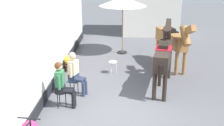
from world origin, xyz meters
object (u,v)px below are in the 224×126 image
saddled_horse_near (164,54)px  saddled_horse_far (172,39)px  seated_visitor_far (75,71)px  cafe_parasol (123,2)px  satchel_bag (73,80)px  seated_visitor_near (62,82)px  flower_planter_farthest (70,63)px  spare_stool_white (113,63)px

saddled_horse_near → saddled_horse_far: bearing=74.4°
seated_visitor_far → cafe_parasol: cafe_parasol is taller
satchel_bag → seated_visitor_near: bearing=-83.6°
flower_planter_farthest → satchel_bag: flower_planter_farthest is taller
flower_planter_farthest → spare_stool_white: flower_planter_farthest is taller
cafe_parasol → spare_stool_white: cafe_parasol is taller
saddled_horse_near → seated_visitor_near: bearing=-152.0°
saddled_horse_near → spare_stool_white: (-1.74, 1.21, -0.76)m
saddled_horse_far → cafe_parasol: bearing=136.6°
flower_planter_farthest → cafe_parasol: cafe_parasol is taller
seated_visitor_near → saddled_horse_near: size_ratio=0.47×
flower_planter_farthest → cafe_parasol: (2.01, 2.45, 2.03)m
flower_planter_farthest → spare_stool_white: bearing=-6.0°
flower_planter_farthest → cafe_parasol: size_ratio=0.25×
flower_planter_farthest → seated_visitor_far: bearing=-74.3°
saddled_horse_near → cafe_parasol: size_ratio=1.15×
satchel_bag → seated_visitor_far: bearing=-69.4°
seated_visitor_near → saddled_horse_far: saddled_horse_far is taller
saddled_horse_far → spare_stool_white: (-2.29, -0.76, -0.76)m
seated_visitor_far → cafe_parasol: (1.42, 4.54, 1.59)m
seated_visitor_far → saddled_horse_near: saddled_horse_near is taller
saddled_horse_far → satchel_bag: bearing=-154.0°
seated_visitor_near → seated_visitor_far: bearing=76.4°
satchel_bag → saddled_horse_far: bearing=31.9°
seated_visitor_near → seated_visitor_far: size_ratio=1.00×
seated_visitor_far → saddled_horse_far: saddled_horse_far is taller
cafe_parasol → seated_visitor_near: bearing=-106.7°
cafe_parasol → satchel_bag: bearing=-114.5°
spare_stool_white → satchel_bag: bearing=-143.0°
flower_planter_farthest → spare_stool_white: (1.69, -0.18, 0.07)m
seated_visitor_near → cafe_parasol: size_ratio=0.54×
cafe_parasol → spare_stool_white: (-0.32, -2.62, -1.96)m
seated_visitor_far → flower_planter_farthest: seated_visitor_far is taller
seated_visitor_near → flower_planter_farthest: size_ratio=2.17×
saddled_horse_far → cafe_parasol: (-1.97, 1.86, 1.20)m
saddled_horse_near → flower_planter_farthest: saddled_horse_near is taller
seated_visitor_near → cafe_parasol: cafe_parasol is taller
saddled_horse_far → spare_stool_white: size_ratio=6.35×
flower_planter_farthest → saddled_horse_near: bearing=-22.0°
seated_visitor_far → cafe_parasol: 5.02m
seated_visitor_far → cafe_parasol: bearing=72.6°
seated_visitor_near → seated_visitor_far: 0.94m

